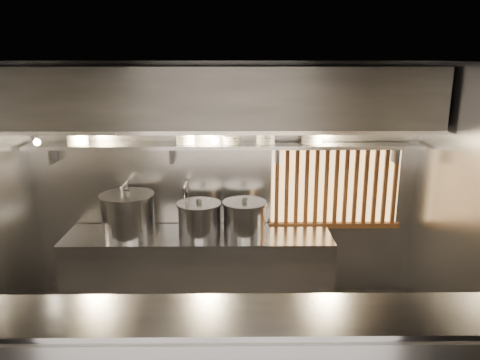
{
  "coord_description": "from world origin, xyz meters",
  "views": [
    {
      "loc": [
        0.12,
        -3.82,
        2.84
      ],
      "look_at": [
        0.17,
        0.55,
        1.69
      ],
      "focal_mm": 35.0,
      "sensor_mm": 36.0,
      "label": 1
    }
  ],
  "objects_px": {
    "pendant_bulb": "(215,140)",
    "stock_pot_left": "(128,214)",
    "stock_pot_mid": "(245,218)",
    "heat_lamp": "(34,136)",
    "stock_pot_right": "(199,219)"
  },
  "relations": [
    {
      "from": "pendant_bulb",
      "to": "stock_pot_left",
      "type": "bearing_deg",
      "value": -176.16
    },
    {
      "from": "stock_pot_mid",
      "to": "pendant_bulb",
      "type": "bearing_deg",
      "value": 167.08
    },
    {
      "from": "stock_pot_left",
      "to": "heat_lamp",
      "type": "bearing_deg",
      "value": -160.9
    },
    {
      "from": "stock_pot_left",
      "to": "stock_pot_mid",
      "type": "xyz_separation_m",
      "value": [
        1.3,
        -0.01,
        -0.04
      ]
    },
    {
      "from": "stock_pot_left",
      "to": "stock_pot_right",
      "type": "xyz_separation_m",
      "value": [
        0.8,
        -0.02,
        -0.05
      ]
    },
    {
      "from": "heat_lamp",
      "to": "pendant_bulb",
      "type": "bearing_deg",
      "value": 11.0
    },
    {
      "from": "stock_pot_left",
      "to": "stock_pot_right",
      "type": "bearing_deg",
      "value": -1.29
    },
    {
      "from": "stock_pot_mid",
      "to": "stock_pot_right",
      "type": "relative_size",
      "value": 1.16
    },
    {
      "from": "stock_pot_right",
      "to": "stock_pot_mid",
      "type": "bearing_deg",
      "value": 1.03
    },
    {
      "from": "pendant_bulb",
      "to": "stock_pot_mid",
      "type": "bearing_deg",
      "value": -12.92
    },
    {
      "from": "stock_pot_left",
      "to": "stock_pot_right",
      "type": "relative_size",
      "value": 1.56
    },
    {
      "from": "heat_lamp",
      "to": "stock_pot_mid",
      "type": "distance_m",
      "value": 2.35
    },
    {
      "from": "pendant_bulb",
      "to": "stock_pot_right",
      "type": "relative_size",
      "value": 0.36
    },
    {
      "from": "pendant_bulb",
      "to": "stock_pot_right",
      "type": "xyz_separation_m",
      "value": [
        -0.18,
        -0.08,
        -0.87
      ]
    },
    {
      "from": "pendant_bulb",
      "to": "stock_pot_right",
      "type": "bearing_deg",
      "value": -155.3
    }
  ]
}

